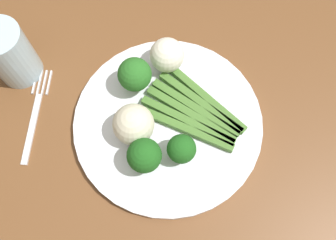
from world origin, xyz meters
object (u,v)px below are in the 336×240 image
(plate, at_px, (168,123))
(cauliflower_left, at_px, (133,124))
(broccoli_front, at_px, (135,75))
(dining_table, at_px, (195,159))
(broccoli_near_center, at_px, (182,149))
(water_glass, at_px, (10,54))
(asparagus_bundle, at_px, (194,112))
(broccoli_right, at_px, (144,156))
(fork, at_px, (35,114))
(cauliflower_outer_edge, at_px, (167,55))

(plate, distance_m, cauliflower_left, 0.07)
(broccoli_front, bearing_deg, cauliflower_left, -81.27)
(dining_table, xyz_separation_m, broccoli_near_center, (-0.03, -0.03, 0.16))
(dining_table, xyz_separation_m, water_glass, (-0.32, 0.08, 0.17))
(asparagus_bundle, relative_size, broccoli_right, 2.79)
(dining_table, bearing_deg, broccoli_near_center, -129.86)
(fork, bearing_deg, cauliflower_outer_edge, -64.45)
(asparagus_bundle, bearing_deg, water_glass, 17.25)
(broccoli_right, bearing_deg, asparagus_bundle, 54.90)
(broccoli_near_center, height_order, fork, broccoli_near_center)
(dining_table, distance_m, plate, 0.14)
(asparagus_bundle, height_order, fork, asparagus_bundle)
(plate, distance_m, broccoli_front, 0.09)
(plate, xyz_separation_m, cauliflower_left, (-0.05, -0.02, 0.04))
(cauliflower_left, xyz_separation_m, cauliflower_outer_edge, (0.03, 0.13, -0.00))
(cauliflower_outer_edge, distance_m, water_glass, 0.25)
(broccoli_near_center, relative_size, cauliflower_left, 0.85)
(broccoli_front, bearing_deg, fork, -156.60)
(dining_table, bearing_deg, cauliflower_outer_edge, 120.97)
(asparagus_bundle, xyz_separation_m, broccoli_front, (-0.10, 0.04, 0.03))
(broccoli_near_center, relative_size, cauliflower_outer_edge, 0.94)
(broccoli_right, height_order, fork, broccoli_right)
(cauliflower_outer_edge, bearing_deg, broccoli_front, -132.06)
(cauliflower_left, xyz_separation_m, water_glass, (-0.21, 0.09, 0.01))
(fork, bearing_deg, broccoli_right, -110.76)
(asparagus_bundle, xyz_separation_m, fork, (-0.25, -0.03, -0.02))
(plate, xyz_separation_m, water_glass, (-0.26, 0.06, 0.04))
(broccoli_near_center, xyz_separation_m, cauliflower_outer_edge, (-0.04, 0.15, -0.00))
(broccoli_front, xyz_separation_m, cauliflower_outer_edge, (0.04, 0.05, -0.01))
(cauliflower_left, bearing_deg, asparagus_bundle, 26.35)
(plate, height_order, asparagus_bundle, asparagus_bundle)
(cauliflower_outer_edge, bearing_deg, broccoli_near_center, -73.86)
(dining_table, height_order, fork, fork)
(broccoli_right, bearing_deg, water_glass, 151.13)
(asparagus_bundle, distance_m, fork, 0.26)
(broccoli_right, xyz_separation_m, water_glass, (-0.24, 0.13, 0.00))
(plate, bearing_deg, cauliflower_left, -152.92)
(broccoli_front, relative_size, fork, 0.39)
(cauliflower_left, bearing_deg, broccoli_front, 98.73)
(asparagus_bundle, xyz_separation_m, cauliflower_left, (-0.09, -0.04, 0.03))
(cauliflower_outer_edge, bearing_deg, asparagus_bundle, -56.13)
(asparagus_bundle, relative_size, broccoli_front, 2.66)
(broccoli_front, bearing_deg, broccoli_right, -73.62)
(broccoli_front, height_order, broccoli_near_center, broccoli_front)
(dining_table, xyz_separation_m, broccoli_right, (-0.08, -0.05, 0.17))
(broccoli_right, height_order, cauliflower_outer_edge, broccoli_right)
(dining_table, xyz_separation_m, cauliflower_left, (-0.10, -0.01, 0.17))
(dining_table, relative_size, broccoli_front, 17.14)
(water_glass, bearing_deg, cauliflower_left, -21.83)
(plate, bearing_deg, fork, -176.32)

